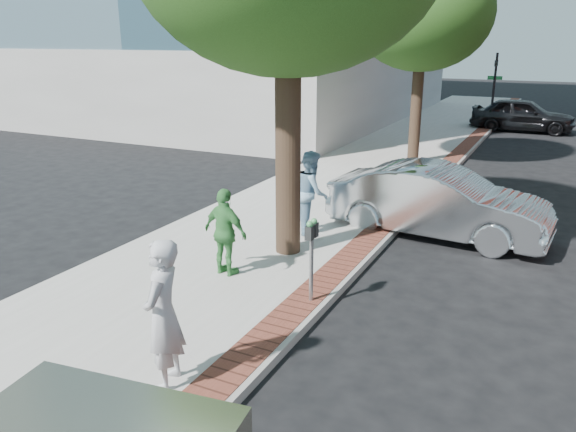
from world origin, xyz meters
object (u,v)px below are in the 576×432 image
Objects in this scene: person_officer at (312,192)px; person_green at (226,232)px; bg_car at (522,115)px; person_gray at (163,315)px; parking_meter at (312,243)px; sedan_silver at (438,202)px.

person_officer is 1.13× the size of person_green.
bg_car is at bearing -89.50° from person_green.
person_officer is (-0.80, 6.41, -0.05)m from person_gray.
person_officer is at bearing 114.03° from parking_meter.
person_officer is at bearing 170.07° from bg_car.
sedan_silver is at bearing -87.41° from person_officer.
parking_meter is at bearing 175.18° from bg_car.
sedan_silver is (1.11, 4.79, -0.37)m from parking_meter.
person_officer reaches higher than bg_car.
person_officer is 3.03m from person_green.
person_gray is 1.19× the size of person_green.
bg_car is (3.03, 19.01, -0.27)m from person_officer.
bg_car is (3.47, 22.01, -0.16)m from person_green.
bg_car reaches higher than parking_meter.
bg_car is (1.54, 22.35, -0.37)m from parking_meter.
person_gray reaches higher than person_officer.
person_green is at bearing -175.98° from person_gray.
person_green is (-1.93, 0.34, -0.21)m from parking_meter.
person_green is at bearing 169.97° from parking_meter.
sedan_silver is at bearing 151.13° from person_gray.
sedan_silver is 17.56m from bg_car.
bg_car reaches higher than sedan_silver.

